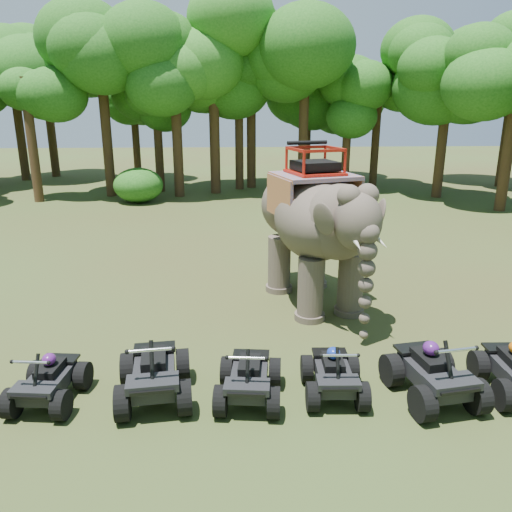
{
  "coord_description": "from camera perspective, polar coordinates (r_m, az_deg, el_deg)",
  "views": [
    {
      "loc": [
        -0.58,
        -10.3,
        5.44
      ],
      "look_at": [
        0.0,
        1.2,
        1.9
      ],
      "focal_mm": 35.0,
      "sensor_mm": 36.0,
      "label": 1
    }
  ],
  "objects": [
    {
      "name": "atv_0",
      "position": [
        10.35,
        -22.76,
        -12.39
      ],
      "size": [
        1.3,
        1.67,
        1.15
      ],
      "primitive_type": null,
      "rotation": [
        0.0,
        0.0,
        -0.11
      ],
      "color": "black",
      "rests_on": "ground"
    },
    {
      "name": "tree_29",
      "position": [
        31.5,
        -16.87,
        14.98
      ],
      "size": [
        6.52,
        6.52,
        9.31
      ],
      "primitive_type": null,
      "color": "#195114",
      "rests_on": "ground"
    },
    {
      "name": "elephant",
      "position": [
        13.76,
        6.69,
        3.42
      ],
      "size": [
        3.68,
        5.7,
        4.43
      ],
      "primitive_type": null,
      "rotation": [
        0.0,
        0.0,
        0.28
      ],
      "color": "brown",
      "rests_on": "ground"
    },
    {
      "name": "tree_32",
      "position": [
        37.75,
        27.13,
        15.26
      ],
      "size": [
        7.57,
        7.57,
        10.81
      ],
      "primitive_type": null,
      "color": "#195114",
      "rests_on": "ground"
    },
    {
      "name": "tree_4",
      "position": [
        28.93,
        27.15,
        13.0
      ],
      "size": [
        6.0,
        6.0,
        8.57
      ],
      "primitive_type": null,
      "color": "#195114",
      "rests_on": "ground"
    },
    {
      "name": "tree_39",
      "position": [
        38.05,
        -13.65,
        14.05
      ],
      "size": [
        5.21,
        5.21,
        7.45
      ],
      "primitive_type": null,
      "color": "#195114",
      "rests_on": "ground"
    },
    {
      "name": "atv_4",
      "position": [
        10.22,
        19.68,
        -11.74
      ],
      "size": [
        1.62,
        2.04,
        1.37
      ],
      "primitive_type": null,
      "rotation": [
        0.0,
        0.0,
        0.16
      ],
      "color": "black",
      "rests_on": "ground"
    },
    {
      "name": "tree_28",
      "position": [
        31.07,
        -24.33,
        12.56
      ],
      "size": [
        5.28,
        5.28,
        7.55
      ],
      "primitive_type": null,
      "color": "#195114",
      "rests_on": "ground"
    },
    {
      "name": "tree_44",
      "position": [
        33.48,
        -0.55,
        16.18
      ],
      "size": [
        6.86,
        6.86,
        9.8
      ],
      "primitive_type": null,
      "color": "#195114",
      "rests_on": "ground"
    },
    {
      "name": "atv_2",
      "position": [
        9.64,
        -0.8,
        -13.02
      ],
      "size": [
        1.36,
        1.75,
        1.21
      ],
      "primitive_type": null,
      "rotation": [
        0.0,
        0.0,
        -0.11
      ],
      "color": "black",
      "rests_on": "ground"
    },
    {
      "name": "tree_30",
      "position": [
        30.48,
        -9.12,
        15.76
      ],
      "size": [
        6.77,
        6.77,
        9.67
      ],
      "primitive_type": null,
      "color": "#195114",
      "rests_on": "ground"
    },
    {
      "name": "tree_43",
      "position": [
        31.39,
        -4.84,
        16.81
      ],
      "size": [
        7.44,
        7.44,
        10.63
      ],
      "primitive_type": null,
      "color": "#195114",
      "rests_on": "ground"
    },
    {
      "name": "tree_38",
      "position": [
        40.51,
        -25.69,
        15.18
      ],
      "size": [
        7.3,
        7.3,
        10.43
      ],
      "primitive_type": null,
      "color": "#195114",
      "rests_on": "ground"
    },
    {
      "name": "tree_37",
      "position": [
        32.49,
        -11.18,
        14.02
      ],
      "size": [
        5.42,
        5.42,
        7.74
      ],
      "primitive_type": null,
      "color": "#195114",
      "rests_on": "ground"
    },
    {
      "name": "atv_1",
      "position": [
        9.83,
        -11.62,
        -12.19
      ],
      "size": [
        1.56,
        2.0,
        1.38
      ],
      "primitive_type": null,
      "rotation": [
        0.0,
        0.0,
        0.11
      ],
      "color": "black",
      "rests_on": "ground"
    },
    {
      "name": "tree_34",
      "position": [
        36.58,
        5.88,
        14.98
      ],
      "size": [
        5.8,
        5.8,
        8.29
      ],
      "primitive_type": null,
      "color": "#195114",
      "rests_on": "ground"
    },
    {
      "name": "tree_33",
      "position": [
        38.21,
        10.35,
        14.47
      ],
      "size": [
        5.41,
        5.41,
        7.73
      ],
      "primitive_type": null,
      "color": "#195114",
      "rests_on": "ground"
    },
    {
      "name": "tree_35",
      "position": [
        32.37,
        10.36,
        13.44
      ],
      "size": [
        4.94,
        4.94,
        7.05
      ],
      "primitive_type": null,
      "color": "#195114",
      "rests_on": "ground"
    },
    {
      "name": "atv_3",
      "position": [
        9.91,
        8.9,
        -12.53
      ],
      "size": [
        1.2,
        1.61,
        1.16
      ],
      "primitive_type": null,
      "rotation": [
        0.0,
        0.0,
        -0.04
      ],
      "color": "black",
      "rests_on": "ground"
    },
    {
      "name": "tree_3",
      "position": [
        31.79,
        20.74,
        14.58
      ],
      "size": [
        6.48,
        6.48,
        9.25
      ],
      "primitive_type": null,
      "color": "#195114",
      "rests_on": "ground"
    },
    {
      "name": "tree_42",
      "position": [
        41.67,
        -22.68,
        15.75
      ],
      "size": [
        7.52,
        7.52,
        10.74
      ],
      "primitive_type": null,
      "color": "#195114",
      "rests_on": "ground"
    },
    {
      "name": "tree_1",
      "position": [
        31.82,
        5.49,
        15.91
      ],
      "size": [
        6.75,
        6.75,
        9.64
      ],
      "primitive_type": null,
      "color": "#195114",
      "rests_on": "ground"
    },
    {
      "name": "ground",
      "position": [
        11.66,
        0.3,
        -10.72
      ],
      "size": [
        110.0,
        110.0,
        0.0
      ],
      "primitive_type": "plane",
      "color": "#47381E",
      "rests_on": "ground"
    },
    {
      "name": "tree_2",
      "position": [
        34.78,
        13.56,
        13.71
      ],
      "size": [
        5.12,
        5.12,
        7.32
      ],
      "primitive_type": null,
      "color": "#195114",
      "rests_on": "ground"
    },
    {
      "name": "tree_0",
      "position": [
        32.85,
        -1.94,
        14.31
      ],
      "size": [
        5.38,
        5.38,
        7.69
      ],
      "primitive_type": null,
      "color": "#195114",
      "rests_on": "ground"
    }
  ]
}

